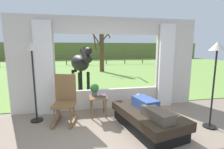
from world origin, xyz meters
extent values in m
cube|color=beige|center=(-2.02, 2.26, 1.27)|extent=(1.15, 0.12, 2.55)
cube|color=beige|center=(2.02, 2.26, 1.27)|extent=(1.15, 0.12, 2.55)
cube|color=beige|center=(0.00, 2.26, 0.28)|extent=(2.90, 0.12, 0.55)
cube|color=beige|center=(0.00, 2.26, 2.33)|extent=(2.90, 0.12, 0.45)
cube|color=silver|center=(-1.69, 2.12, 1.20)|extent=(0.44, 0.10, 2.40)
cube|color=silver|center=(1.69, 2.12, 1.20)|extent=(0.44, 0.10, 2.40)
cube|color=#759E47|center=(0.00, 13.16, 0.01)|extent=(36.00, 21.68, 0.02)
cube|color=olive|center=(0.00, 23.00, 1.20)|extent=(36.00, 2.00, 2.40)
cube|color=black|center=(0.57, 0.81, 0.12)|extent=(1.14, 1.70, 0.24)
cube|color=#2D2319|center=(0.57, 0.81, 0.33)|extent=(1.24, 1.85, 0.18)
cube|color=#334C8C|center=(0.57, 0.96, 0.53)|extent=(0.46, 0.66, 0.22)
cube|color=#4C4238|center=(0.57, 0.37, 0.51)|extent=(0.42, 0.72, 0.18)
sphere|color=tan|center=(0.57, 1.34, 0.53)|extent=(0.20, 0.20, 0.20)
cube|color=brown|center=(-1.19, 1.47, 0.44)|extent=(0.55, 0.55, 0.06)
cube|color=brown|center=(-1.16, 1.67, 0.78)|extent=(0.48, 0.14, 0.68)
cube|color=brown|center=(-1.39, 1.50, 0.03)|extent=(0.17, 0.68, 0.06)
cube|color=brown|center=(-0.99, 1.43, 0.03)|extent=(0.17, 0.68, 0.06)
cylinder|color=brown|center=(-1.40, 1.32, 0.24)|extent=(0.04, 0.04, 0.38)
cylinder|color=brown|center=(-1.04, 1.26, 0.24)|extent=(0.04, 0.04, 0.38)
cylinder|color=brown|center=(-1.34, 1.67, 0.24)|extent=(0.04, 0.04, 0.38)
cylinder|color=brown|center=(-0.98, 1.61, 0.24)|extent=(0.04, 0.04, 0.38)
cube|color=brown|center=(-0.38, 1.68, 0.51)|extent=(0.44, 0.44, 0.03)
cylinder|color=brown|center=(-0.55, 1.51, 0.24)|extent=(0.04, 0.04, 0.49)
cylinder|color=brown|center=(-0.21, 1.51, 0.24)|extent=(0.04, 0.04, 0.49)
cylinder|color=brown|center=(-0.55, 1.85, 0.24)|extent=(0.04, 0.04, 0.49)
cylinder|color=brown|center=(-0.21, 1.85, 0.24)|extent=(0.04, 0.04, 0.49)
cylinder|color=#4C5156|center=(-0.46, 1.74, 0.58)|extent=(0.14, 0.14, 0.12)
sphere|color=#2D6B2D|center=(-0.46, 1.74, 0.73)|extent=(0.22, 0.22, 0.22)
cube|color=#337247|center=(-0.28, 1.63, 0.54)|extent=(0.18, 0.16, 0.03)
cube|color=#59336B|center=(-0.30, 1.62, 0.56)|extent=(0.18, 0.16, 0.02)
cylinder|color=black|center=(-1.86, 1.70, 0.01)|extent=(0.28, 0.28, 0.03)
cylinder|color=black|center=(-1.86, 1.70, 0.83)|extent=(0.04, 0.04, 1.67)
cone|color=beige|center=(-1.86, 1.70, 1.76)|extent=(0.32, 0.32, 0.18)
cylinder|color=black|center=(1.96, 0.61, 0.01)|extent=(0.28, 0.28, 0.03)
cylinder|color=black|center=(1.96, 0.61, 0.84)|extent=(0.04, 0.04, 1.68)
cone|color=beige|center=(1.96, 0.61, 1.77)|extent=(0.32, 0.32, 0.18)
ellipsoid|color=black|center=(-0.79, 3.95, 1.17)|extent=(0.90, 1.35, 0.60)
cylinder|color=black|center=(-0.59, 3.30, 1.48)|extent=(0.42, 0.65, 0.53)
ellipsoid|color=black|center=(-0.52, 3.07, 1.63)|extent=(0.33, 0.52, 0.24)
cube|color=black|center=(-0.61, 3.37, 1.51)|extent=(0.20, 0.43, 0.32)
cylinder|color=black|center=(-0.96, 4.52, 1.02)|extent=(0.12, 0.12, 0.55)
cylinder|color=black|center=(-0.51, 3.59, 0.45)|extent=(0.11, 0.11, 0.85)
cylinder|color=black|center=(-0.82, 3.50, 0.45)|extent=(0.11, 0.11, 0.85)
cylinder|color=black|center=(-0.76, 4.40, 0.45)|extent=(0.11, 0.11, 0.85)
cylinder|color=black|center=(-1.06, 4.30, 0.45)|extent=(0.11, 0.11, 0.85)
cylinder|color=#4C3823|center=(0.81, 9.43, 1.37)|extent=(0.32, 0.32, 2.70)
cylinder|color=#47331E|center=(0.97, 9.75, 2.27)|extent=(0.71, 0.40, 0.84)
cylinder|color=#47331E|center=(0.33, 9.40, 2.05)|extent=(0.15, 0.97, 1.08)
cylinder|color=#47331E|center=(1.18, 9.20, 2.81)|extent=(0.60, 0.91, 0.88)
cylinder|color=#47331E|center=(0.34, 9.18, 2.40)|extent=(0.64, 1.10, 1.06)
cylinder|color=brown|center=(-6.00, 14.67, 0.57)|extent=(0.10, 0.10, 1.10)
cylinder|color=brown|center=(-4.00, 14.67, 0.57)|extent=(0.10, 0.10, 1.10)
cylinder|color=brown|center=(-2.00, 14.67, 0.57)|extent=(0.10, 0.10, 1.10)
cylinder|color=brown|center=(0.00, 14.67, 0.57)|extent=(0.10, 0.10, 1.10)
cylinder|color=brown|center=(2.00, 14.67, 0.57)|extent=(0.10, 0.10, 1.10)
cylinder|color=brown|center=(4.00, 14.67, 0.57)|extent=(0.10, 0.10, 1.10)
cylinder|color=brown|center=(6.00, 14.67, 0.57)|extent=(0.10, 0.10, 1.10)
cylinder|color=brown|center=(8.00, 14.67, 0.57)|extent=(0.10, 0.10, 1.10)
cube|color=brown|center=(0.00, 14.67, 0.97)|extent=(16.00, 0.06, 0.08)
camera|label=1|loc=(-0.84, -2.32, 1.74)|focal=26.59mm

